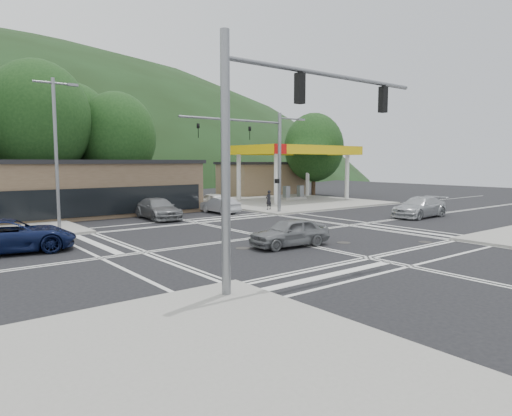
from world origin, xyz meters
TOP-DOWN VIEW (x-y plane):
  - ground at (0.00, 0.00)m, footprint 120.00×120.00m
  - sidewalk_ne at (15.00, 15.00)m, footprint 16.00×16.00m
  - gas_station_canopy at (16.99, 15.99)m, footprint 12.32×8.34m
  - convenience_store at (20.00, 25.00)m, footprint 10.00×6.00m
  - commercial_row at (-8.00, 17.00)m, footprint 24.00×8.00m
  - tree_n_b at (-6.00, 24.00)m, footprint 9.00×9.00m
  - tree_n_c at (1.00, 24.00)m, footprint 7.60×7.60m
  - tree_n_e at (-2.00, 28.00)m, footprint 8.40×8.40m
  - tree_ne at (24.00, 20.00)m, footprint 7.20×7.20m
  - streetlight_nw at (-8.44, 9.00)m, footprint 2.50×0.25m
  - signal_mast_ne at (6.95, 8.20)m, footprint 11.65×0.30m
  - signal_mast_sw at (-6.39, -8.20)m, footprint 9.14×0.28m
  - car_blue_west at (-12.03, 3.74)m, footprint 6.01×3.47m
  - car_grey_center at (-0.89, -3.03)m, footprint 4.27×2.07m
  - car_silver_east at (14.75, -0.30)m, footprint 5.34×2.34m
  - car_queue_a at (4.46, 11.24)m, footprint 1.63×4.00m
  - car_queue_b at (5.50, 14.00)m, footprint 1.75×4.29m
  - car_northbound at (-1.17, 10.84)m, footprint 2.46×5.31m
  - pedestrian at (8.47, 9.86)m, footprint 0.64×0.47m

SIDE VIEW (x-z plane):
  - ground at x=0.00m, z-range 0.00..0.00m
  - sidewalk_ne at x=15.00m, z-range 0.00..0.15m
  - car_queue_a at x=4.46m, z-range 0.00..1.29m
  - car_grey_center at x=-0.89m, z-range 0.00..1.41m
  - car_queue_b at x=5.50m, z-range 0.00..1.46m
  - car_northbound at x=-1.17m, z-range 0.00..1.50m
  - car_silver_east at x=14.75m, z-range 0.00..1.53m
  - car_blue_west at x=-12.03m, z-range 0.00..1.58m
  - pedestrian at x=8.47m, z-range 0.15..1.76m
  - convenience_store at x=20.00m, z-range 0.00..3.80m
  - commercial_row at x=-8.00m, z-range 0.00..4.00m
  - gas_station_canopy at x=16.99m, z-range 2.17..7.92m
  - streetlight_nw at x=-8.44m, z-range 0.55..9.55m
  - signal_mast_ne at x=6.95m, z-range 1.07..9.07m
  - signal_mast_sw at x=-6.39m, z-range 1.12..9.12m
  - tree_ne at x=24.00m, z-range 0.85..10.84m
  - tree_n_c at x=1.00m, z-range 1.06..11.93m
  - tree_n_e at x=-2.00m, z-range 1.15..13.13m
  - tree_n_b at x=-6.00m, z-range 1.30..14.28m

